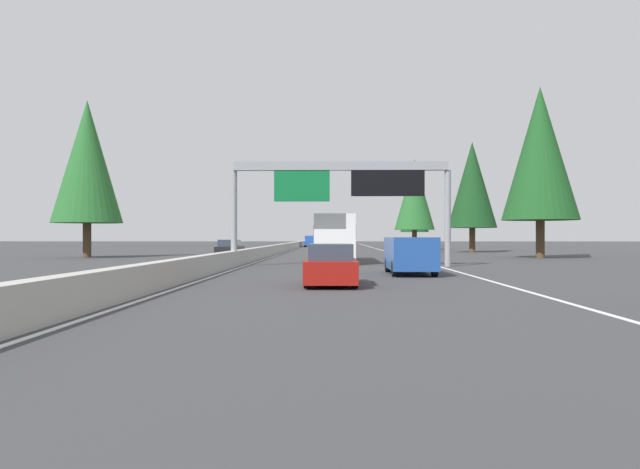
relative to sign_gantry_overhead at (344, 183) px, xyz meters
The scene contains 18 objects.
ground_plane 26.84m from the sign_gantry_overhead, 13.22° to the left, with size 320.00×320.00×0.00m, color #38383A.
median_barrier 46.35m from the sign_gantry_overhead, ahead, with size 180.00×0.56×0.90m, color #ADAAA3.
shoulder_stripe_right 36.44m from the sign_gantry_overhead, ahead, with size 160.00×0.16×0.01m, color silver.
shoulder_stripe_median 36.49m from the sign_gantry_overhead, ahead, with size 160.00×0.16×0.01m, color silver.
sign_gantry_overhead is the anchor object (origin of this frame).
sedan_near_center 14.46m from the sign_gantry_overhead, behind, with size 4.40×1.80×1.47m.
minivan_near_right 8.82m from the sign_gantry_overhead, 158.50° to the right, with size 5.00×1.95×1.69m.
bus_distant_a 7.55m from the sign_gantry_overhead, ahead, with size 11.50×2.55×3.10m.
box_truck_mid_center 57.97m from the sign_gantry_overhead, ahead, with size 8.50×2.40×2.95m.
pickup_distant_b 69.45m from the sign_gantry_overhead, ahead, with size 5.60×2.00×1.86m.
sedan_far_right 93.71m from the sign_gantry_overhead, ahead, with size 4.40×1.80×1.47m.
sedan_mid_right 76.10m from the sign_gantry_overhead, ahead, with size 4.40×1.80×1.47m.
oncoming_near 17.95m from the sign_gantry_overhead, 31.21° to the left, with size 4.40×1.80×1.47m.
conifer_right_near 22.25m from the sign_gantry_overhead, 47.29° to the right, with size 6.11×6.11×13.88m.
conifer_right_mid 36.78m from the sign_gantry_overhead, 23.78° to the right, with size 5.38×5.38×12.24m.
conifer_right_far 46.78m from the sign_gantry_overhead, 12.32° to the right, with size 5.21×5.21×11.85m.
conifer_right_distant 77.07m from the sign_gantry_overhead, 10.37° to the right, with size 5.05×5.05×11.49m.
conifer_left_near 25.70m from the sign_gantry_overhead, 54.51° to the left, with size 5.69×5.69×12.93m.
Camera 1 is at (-1.73, -5.45, 1.73)m, focal length 35.17 mm.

